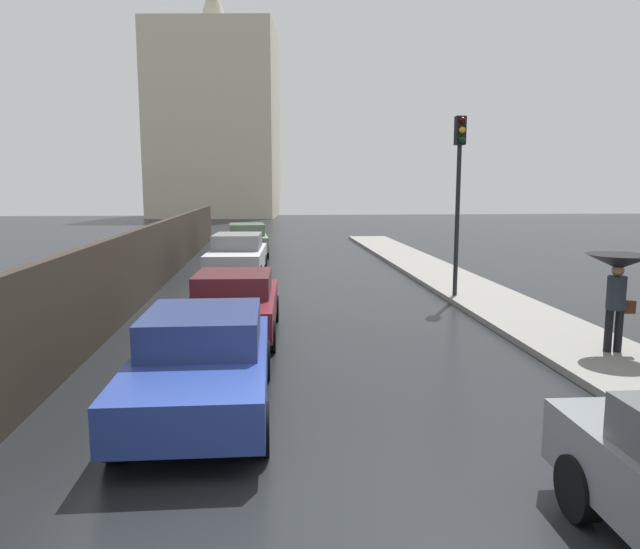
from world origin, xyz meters
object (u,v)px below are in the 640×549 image
object	(u,v)px
car_green_far_ahead	(247,239)
traffic_light	(459,174)
pedestrian_with_umbrella_near	(618,272)
car_maroon_near_kerb	(234,303)
car_silver_behind_camera	(237,255)
car_blue_far_lane	(202,361)

from	to	relation	value
car_green_far_ahead	traffic_light	distance (m)	13.24
car_green_far_ahead	pedestrian_with_umbrella_near	size ratio (longest dim) A/B	2.37
car_maroon_near_kerb	car_silver_behind_camera	world-z (taller)	car_silver_behind_camera
traffic_light	car_green_far_ahead	bearing A→B (deg)	117.96
car_maroon_near_kerb	traffic_light	size ratio (longest dim) A/B	0.84
car_green_far_ahead	pedestrian_with_umbrella_near	xyz separation A→B (m)	(7.18, -17.22, 0.86)
car_maroon_near_kerb	traffic_light	world-z (taller)	traffic_light
car_green_far_ahead	pedestrian_with_umbrella_near	bearing A→B (deg)	109.53
car_blue_far_lane	traffic_light	size ratio (longest dim) A/B	0.88
car_silver_behind_camera	car_green_far_ahead	bearing A→B (deg)	-88.05
car_blue_far_lane	pedestrian_with_umbrella_near	world-z (taller)	pedestrian_with_umbrella_near
traffic_light	pedestrian_with_umbrella_near	bearing A→B (deg)	-79.18
car_silver_behind_camera	car_blue_far_lane	xyz separation A→B (m)	(0.12, -12.62, -0.04)
car_maroon_near_kerb	car_blue_far_lane	size ratio (longest dim) A/B	0.96
car_maroon_near_kerb	car_green_far_ahead	xyz separation A→B (m)	(-0.20, 14.80, 0.06)
pedestrian_with_umbrella_near	traffic_light	world-z (taller)	traffic_light
car_silver_behind_camera	car_blue_far_lane	world-z (taller)	car_silver_behind_camera
car_silver_behind_camera	pedestrian_with_umbrella_near	size ratio (longest dim) A/B	2.58
car_maroon_near_kerb	pedestrian_with_umbrella_near	world-z (taller)	pedestrian_with_umbrella_near
car_maroon_near_kerb	traffic_light	bearing A→B (deg)	-147.97
car_maroon_near_kerb	car_blue_far_lane	distance (m)	4.33
car_blue_far_lane	pedestrian_with_umbrella_near	distance (m)	7.49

